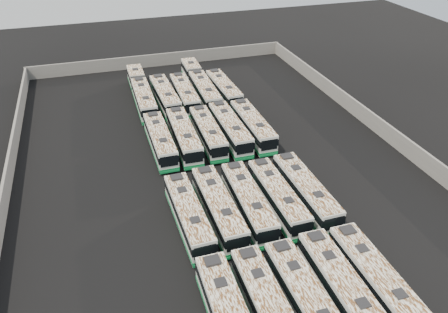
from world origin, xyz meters
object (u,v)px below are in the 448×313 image
bus_front_far_right (377,282)px  bus_midfront_far_left (189,215)px  bus_midback_far_left (160,140)px  bus_midback_left (184,136)px  bus_midback_center (208,133)px  bus_back_right (200,84)px  bus_midback_right (230,129)px  bus_front_left (269,310)px  bus_midfront_left (219,208)px  bus_front_right (342,290)px  bus_midfront_center (248,202)px  bus_midfront_far_right (305,191)px  bus_front_center (306,301)px  bus_back_left (165,96)px  bus_back_far_right (224,89)px  bus_back_center (185,94)px  bus_midfront_right (278,197)px  bus_back_far_left (141,92)px  bus_midback_far_right (253,126)px

bus_front_far_right → bus_midfront_far_left: bus_front_far_right is taller
bus_midback_far_left → bus_midback_left: bus_midback_left is taller
bus_midfront_far_left → bus_midback_left: 14.97m
bus_midback_center → bus_back_right: (2.98, 15.03, 0.06)m
bus_midback_right → bus_front_far_right: bearing=-83.6°
bus_front_left → bus_midfront_left: (-0.06, 12.26, 0.03)m
bus_midfront_far_left → bus_midback_center: size_ratio=1.00×
bus_front_left → bus_front_right: 5.97m
bus_midfront_center → bus_back_right: (3.06, 29.61, 0.04)m
bus_midfront_far_right → bus_front_center: bearing=-116.6°
bus_back_left → bus_midback_center: bearing=-77.8°
bus_midback_left → bus_back_far_right: size_ratio=1.04×
bus_back_center → bus_midfront_far_right: bearing=-76.0°
bus_midfront_far_right → bus_midback_right: bus_midback_right is taller
bus_back_left → bus_midfront_right: bearing=-79.0°
bus_midfront_left → bus_midfront_center: bus_midfront_left is taller
bus_midback_center → bus_back_center: 12.07m
bus_front_right → bus_back_far_left: size_ratio=0.65×
bus_front_center → bus_back_center: bearing=89.3°
bus_midback_far_left → bus_back_right: (8.98, 15.18, 0.05)m
bus_midfront_center → bus_back_far_left: (-5.95, 29.54, 0.01)m
bus_midfront_far_left → bus_midfront_center: bus_midfront_center is taller
bus_back_far_right → bus_midback_center: bearing=-117.3°
bus_midfront_center → bus_back_far_right: bus_midfront_center is taller
bus_back_far_left → bus_back_right: bearing=1.1°
bus_midfront_far_right → bus_front_far_right: bearing=-90.7°
bus_front_right → bus_midfront_left: (-6.03, 12.32, -0.01)m
bus_midback_far_left → bus_midback_far_right: bearing=0.0°
bus_midfront_left → bus_midback_far_left: bus_midfront_left is taller
bus_front_center → bus_back_center: (-0.04, 39.06, 0.02)m
bus_midfront_far_left → bus_front_left: bearing=-77.3°
bus_midback_far_right → bus_back_center: size_ratio=1.00×
bus_midfront_far_right → bus_midback_left: bus_midback_left is taller
bus_midfront_far_right → bus_midback_center: bus_midfront_far_right is taller
bus_midfront_center → bus_midback_far_right: 15.65m
bus_midfront_left → bus_midback_center: bus_midfront_left is taller
bus_front_center → bus_midfront_left: size_ratio=0.99×
bus_midback_left → bus_back_center: 12.52m
bus_midfront_far_right → bus_midfront_far_left: bearing=179.8°
bus_front_left → bus_front_center: size_ratio=0.99×
bus_midfront_far_left → bus_midback_left: bus_midback_left is taller
bus_front_center → bus_front_far_right: 5.97m
bus_back_center → bus_back_right: size_ratio=0.63×
bus_back_center → bus_front_far_right: bearing=-80.0°
bus_midfront_far_left → bus_midback_right: bearing=57.7°
bus_front_far_right → bus_back_right: (-2.91, 42.04, 0.01)m
bus_back_right → bus_back_left: bearing=-153.4°
bus_midfront_left → bus_back_right: bearing=77.9°
bus_front_right → bus_midfront_far_right: 12.55m
bus_front_left → bus_front_far_right: size_ratio=0.98×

